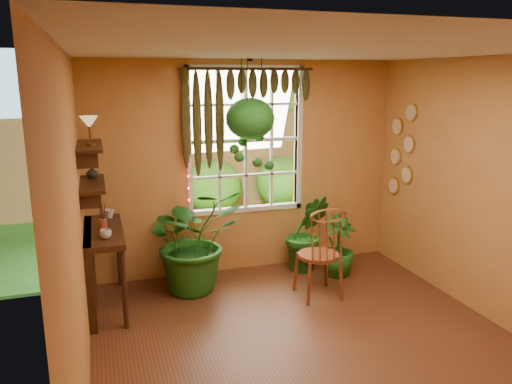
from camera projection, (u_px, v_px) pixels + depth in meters
floor at (318, 354)px, 4.59m from camera, size 4.50×4.50×0.00m
ceiling at (327, 50)px, 3.98m from camera, size 4.50×4.50×0.00m
wall_back at (246, 168)px, 6.37m from camera, size 4.00×0.00×4.00m
wall_left at (76, 235)px, 3.69m from camera, size 0.00×4.50×4.50m
wall_right at (508, 196)px, 4.88m from camera, size 0.00×4.50×4.50m
window at (245, 140)px, 6.32m from camera, size 1.52×0.10×1.86m
valance_vine at (241, 95)px, 6.05m from camera, size 1.70×0.12×1.10m
string_lights at (187, 140)px, 5.99m from camera, size 0.03×0.03×1.54m
wall_plates at (402, 150)px, 6.49m from camera, size 0.04×0.32×1.10m
counter_ledge at (95, 261)px, 5.38m from camera, size 0.40×1.20×0.90m
shelf_lower at (92, 184)px, 5.19m from camera, size 0.25×0.90×0.04m
shelf_upper at (89, 146)px, 5.10m from camera, size 0.25×0.90×0.04m
backyard at (195, 133)px, 10.74m from camera, size 14.00×10.00×12.00m
windsor_chair at (320, 267)px, 5.71m from camera, size 0.48×0.51×1.26m
potted_plant_left at (194, 239)px, 5.85m from camera, size 1.31×1.19×1.25m
potted_plant_mid at (307, 233)px, 6.46m from camera, size 0.64×0.56×1.02m
potted_plant_right at (338, 246)px, 6.33m from camera, size 0.52×0.52×0.77m
hanging_basket at (250, 125)px, 6.00m from camera, size 0.59×0.59×1.36m
cup_a at (106, 234)px, 5.02m from camera, size 0.14×0.14×0.09m
cup_b at (109, 214)px, 5.74m from camera, size 0.14×0.14×0.10m
brush_jar at (102, 217)px, 5.31m from camera, size 0.09×0.09×0.34m
shelf_vase at (92, 172)px, 5.39m from camera, size 0.14×0.14×0.13m
tiffany_lamp at (89, 124)px, 4.93m from camera, size 0.18×0.18×0.30m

